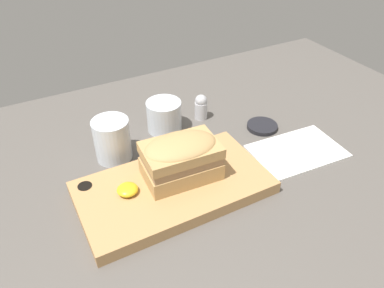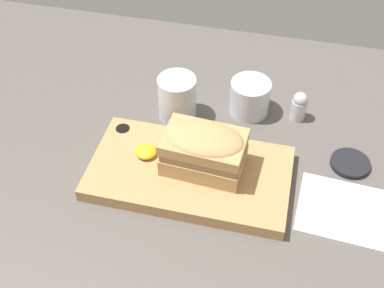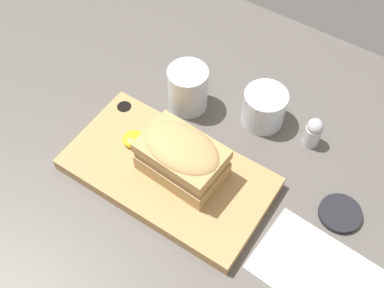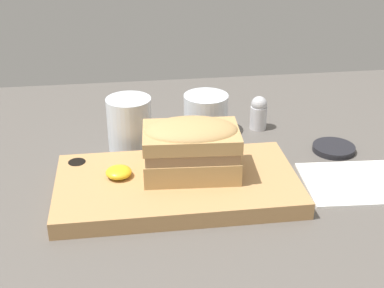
# 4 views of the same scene
# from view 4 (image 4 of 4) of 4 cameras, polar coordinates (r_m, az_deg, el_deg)

# --- Properties ---
(dining_table) EXTENTS (1.58, 1.08, 0.02)m
(dining_table) POSITION_cam_4_polar(r_m,az_deg,el_deg) (0.79, -1.27, -7.25)
(dining_table) COLOR #56514C
(dining_table) RESTS_ON ground
(serving_board) EXTENTS (0.36, 0.20, 0.03)m
(serving_board) POSITION_cam_4_polar(r_m,az_deg,el_deg) (0.81, -1.52, -4.39)
(serving_board) COLOR tan
(serving_board) RESTS_ON dining_table
(sandwich) EXTENTS (0.15, 0.10, 0.09)m
(sandwich) POSITION_cam_4_polar(r_m,az_deg,el_deg) (0.80, -0.10, -0.20)
(sandwich) COLOR tan
(sandwich) RESTS_ON serving_board
(mustard_dollop) EXTENTS (0.04, 0.04, 0.02)m
(mustard_dollop) POSITION_cam_4_polar(r_m,az_deg,el_deg) (0.81, -7.82, -2.99)
(mustard_dollop) COLOR gold
(mustard_dollop) RESTS_ON serving_board
(water_glass) EXTENTS (0.08, 0.08, 0.09)m
(water_glass) POSITION_cam_4_polar(r_m,az_deg,el_deg) (0.94, -6.66, 1.83)
(water_glass) COLOR silver
(water_glass) RESTS_ON dining_table
(wine_glass) EXTENTS (0.08, 0.08, 0.07)m
(wine_glass) POSITION_cam_4_polar(r_m,az_deg,el_deg) (1.00, 1.48, 3.02)
(wine_glass) COLOR silver
(wine_glass) RESTS_ON dining_table
(napkin) EXTENTS (0.21, 0.14, 0.00)m
(napkin) POSITION_cam_4_polar(r_m,az_deg,el_deg) (0.88, 18.22, -3.89)
(napkin) COLOR white
(napkin) RESTS_ON dining_table
(salt_shaker) EXTENTS (0.03, 0.03, 0.06)m
(salt_shaker) POSITION_cam_4_polar(r_m,az_deg,el_deg) (1.02, 7.13, 3.36)
(salt_shaker) COLOR silver
(salt_shaker) RESTS_ON dining_table
(condiment_dish) EXTENTS (0.07, 0.07, 0.01)m
(condiment_dish) POSITION_cam_4_polar(r_m,az_deg,el_deg) (0.97, 14.88, -0.46)
(condiment_dish) COLOR black
(condiment_dish) RESTS_ON dining_table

